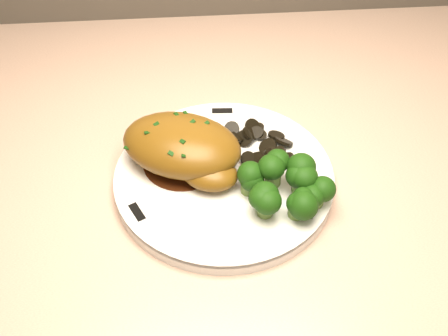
{
  "coord_description": "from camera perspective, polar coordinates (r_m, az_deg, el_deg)",
  "views": [
    {
      "loc": [
        -0.66,
        1.18,
        1.41
      ],
      "look_at": [
        -0.62,
        1.61,
        0.95
      ],
      "focal_mm": 45.0,
      "sensor_mm": 36.0,
      "label": 1
    }
  ],
  "objects": [
    {
      "name": "rim_accent_1",
      "position": [
        0.61,
        -8.83,
        -4.45
      ],
      "size": [
        0.02,
        0.03,
        0.0
      ],
      "primitive_type": "cube",
      "rotation": [
        0.0,
        0.0,
        5.18
      ],
      "color": "black",
      "rests_on": "plate"
    },
    {
      "name": "gravy_pool",
      "position": [
        0.66,
        -4.19,
        0.65
      ],
      "size": [
        0.09,
        0.09,
        0.0
      ],
      "primitive_type": "cylinder",
      "color": "#3C190B",
      "rests_on": "plate"
    },
    {
      "name": "broccoli_florets",
      "position": [
        0.6,
        6.13,
        -1.78
      ],
      "size": [
        0.1,
        0.07,
        0.04
      ],
      "rotation": [
        0.0,
        0.0,
        -0.27
      ],
      "color": "olive",
      "rests_on": "plate"
    },
    {
      "name": "mushroom_pile",
      "position": [
        0.67,
        3.55,
        2.29
      ],
      "size": [
        0.09,
        0.06,
        0.02
      ],
      "color": "black",
      "rests_on": "plate"
    },
    {
      "name": "rim_accent_2",
      "position": [
        0.61,
        9.0,
        -4.17
      ],
      "size": [
        0.02,
        0.03,
        0.0
      ],
      "primitive_type": "cube",
      "rotation": [
        0.0,
        0.0,
        7.27
      ],
      "color": "black",
      "rests_on": "plate"
    },
    {
      "name": "plate",
      "position": [
        0.65,
        0.0,
        -1.12
      ],
      "size": [
        0.26,
        0.26,
        0.02
      ],
      "primitive_type": "cylinder",
      "rotation": [
        0.0,
        0.0,
        -0.04
      ],
      "color": "white",
      "rests_on": "counter"
    },
    {
      "name": "chicken_breast",
      "position": [
        0.63,
        -4.0,
        2.01
      ],
      "size": [
        0.16,
        0.14,
        0.05
      ],
      "rotation": [
        0.0,
        0.0,
        -0.38
      ],
      "color": "brown",
      "rests_on": "plate"
    },
    {
      "name": "rim_accent_0",
      "position": [
        0.72,
        -0.18,
        5.81
      ],
      "size": [
        0.03,
        0.01,
        0.0
      ],
      "primitive_type": "cube",
      "rotation": [
        0.0,
        0.0,
        3.09
      ],
      "color": "black",
      "rests_on": "plate"
    }
  ]
}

